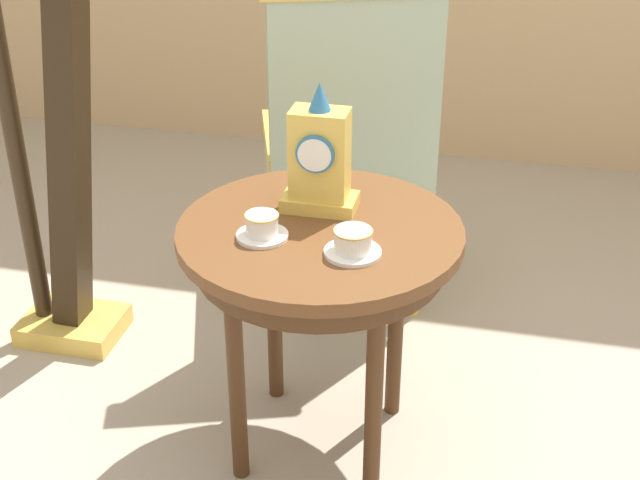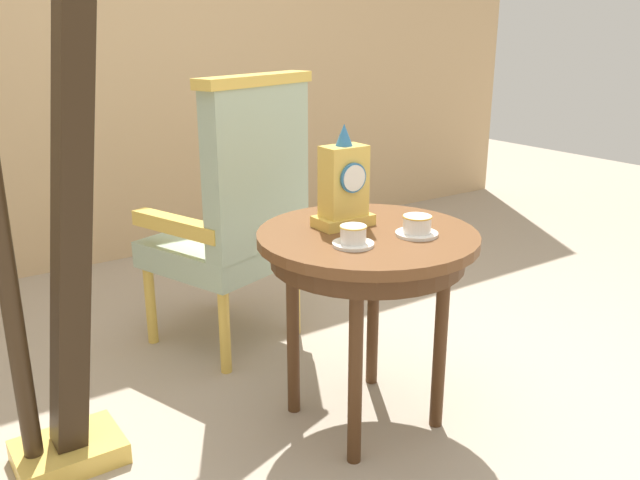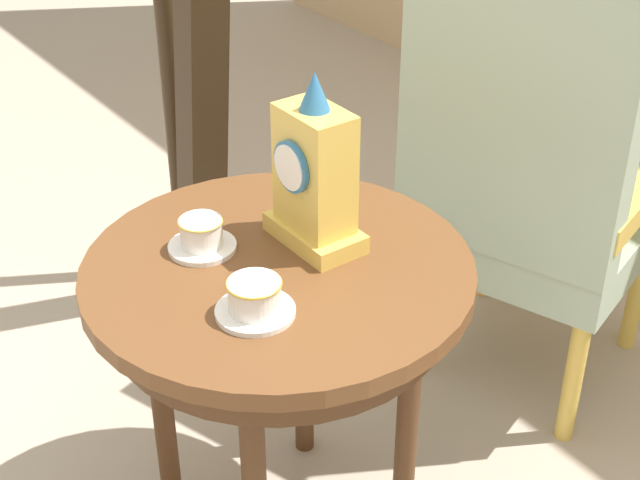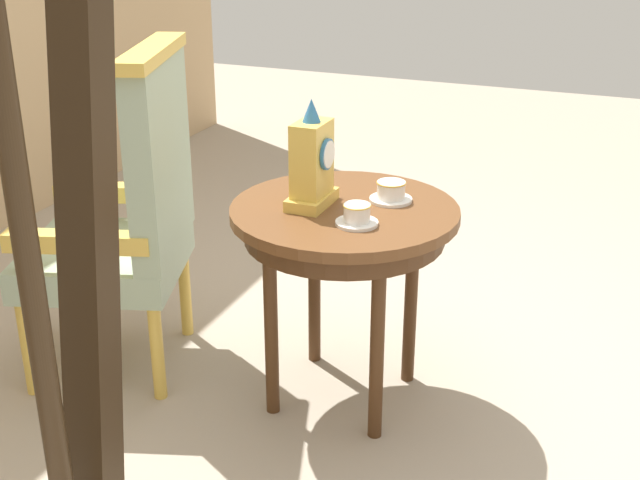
{
  "view_description": "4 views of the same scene",
  "coord_description": "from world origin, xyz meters",
  "px_view_note": "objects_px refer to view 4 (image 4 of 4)",
  "views": [
    {
      "loc": [
        0.48,
        -1.83,
        1.71
      ],
      "look_at": [
        0.04,
        0.07,
        0.65
      ],
      "focal_mm": 50.21,
      "sensor_mm": 36.0,
      "label": 1
    },
    {
      "loc": [
        -1.24,
        -1.52,
        1.32
      ],
      "look_at": [
        -0.06,
        0.2,
        0.64
      ],
      "focal_mm": 37.46,
      "sensor_mm": 36.0,
      "label": 2
    },
    {
      "loc": [
        1.23,
        -0.7,
        1.61
      ],
      "look_at": [
        0.05,
        0.16,
        0.71
      ],
      "focal_mm": 52.69,
      "sensor_mm": 36.0,
      "label": 3
    },
    {
      "loc": [
        -2.22,
        -0.78,
        1.59
      ],
      "look_at": [
        -0.04,
        0.12,
        0.6
      ],
      "focal_mm": 46.8,
      "sensor_mm": 36.0,
      "label": 4
    }
  ],
  "objects_px": {
    "armchair": "(129,210)",
    "harp": "(74,281)",
    "teacup_left": "(357,215)",
    "mantel_clock": "(312,164)",
    "teacup_right": "(391,192)",
    "side_table": "(344,231)"
  },
  "relations": [
    {
      "from": "mantel_clock",
      "to": "side_table",
      "type": "bearing_deg",
      "value": -76.2
    },
    {
      "from": "harp",
      "to": "teacup_right",
      "type": "bearing_deg",
      "value": -24.08
    },
    {
      "from": "side_table",
      "to": "teacup_right",
      "type": "height_order",
      "value": "teacup_right"
    },
    {
      "from": "teacup_left",
      "to": "mantel_clock",
      "type": "relative_size",
      "value": 0.38
    },
    {
      "from": "teacup_left",
      "to": "mantel_clock",
      "type": "bearing_deg",
      "value": 61.62
    },
    {
      "from": "teacup_left",
      "to": "mantel_clock",
      "type": "height_order",
      "value": "mantel_clock"
    },
    {
      "from": "side_table",
      "to": "mantel_clock",
      "type": "bearing_deg",
      "value": 103.8
    },
    {
      "from": "armchair",
      "to": "harp",
      "type": "height_order",
      "value": "harp"
    },
    {
      "from": "armchair",
      "to": "teacup_left",
      "type": "bearing_deg",
      "value": -93.01
    },
    {
      "from": "side_table",
      "to": "armchair",
      "type": "bearing_deg",
      "value": 96.09
    },
    {
      "from": "side_table",
      "to": "mantel_clock",
      "type": "distance_m",
      "value": 0.24
    },
    {
      "from": "teacup_right",
      "to": "side_table",
      "type": "bearing_deg",
      "value": 132.16
    },
    {
      "from": "harp",
      "to": "armchair",
      "type": "bearing_deg",
      "value": 27.47
    },
    {
      "from": "side_table",
      "to": "teacup_left",
      "type": "distance_m",
      "value": 0.19
    },
    {
      "from": "side_table",
      "to": "teacup_left",
      "type": "height_order",
      "value": "teacup_left"
    },
    {
      "from": "side_table",
      "to": "teacup_right",
      "type": "distance_m",
      "value": 0.19
    },
    {
      "from": "teacup_left",
      "to": "armchair",
      "type": "bearing_deg",
      "value": 86.99
    },
    {
      "from": "mantel_clock",
      "to": "harp",
      "type": "distance_m",
      "value": 0.89
    },
    {
      "from": "teacup_left",
      "to": "armchair",
      "type": "height_order",
      "value": "armchair"
    },
    {
      "from": "teacup_left",
      "to": "teacup_right",
      "type": "height_order",
      "value": "same"
    },
    {
      "from": "armchair",
      "to": "harp",
      "type": "distance_m",
      "value": 0.92
    },
    {
      "from": "armchair",
      "to": "teacup_right",
      "type": "bearing_deg",
      "value": -77.91
    }
  ]
}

